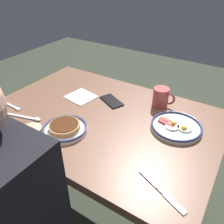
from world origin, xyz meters
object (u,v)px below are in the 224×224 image
at_px(fork_near, 9,104).
at_px(butter_knife, 161,190).
at_px(plate_near_main, 176,126).
at_px(cell_phone, 112,101).
at_px(paper_napkin, 81,97).
at_px(coffee_mug, 161,97).
at_px(plate_center_pancakes, 65,128).
at_px(tea_spoon, 29,118).

relative_size(fork_near, butter_knife, 0.99).
xyz_separation_m(plate_near_main, fork_near, (0.84, 0.28, -0.01)).
relative_size(cell_phone, paper_napkin, 0.96).
bearing_deg(cell_phone, plate_near_main, -160.81).
height_order(plate_near_main, coffee_mug, coffee_mug).
bearing_deg(plate_center_pancakes, paper_napkin, -64.49).
xyz_separation_m(plate_near_main, coffee_mug, (0.14, -0.15, 0.04)).
bearing_deg(paper_napkin, coffee_mug, -159.67).
distance_m(paper_napkin, fork_near, 0.39).
xyz_separation_m(cell_phone, butter_knife, (-0.46, 0.40, -0.00)).
distance_m(plate_center_pancakes, fork_near, 0.41).
bearing_deg(fork_near, coffee_mug, -148.14).
height_order(cell_phone, fork_near, cell_phone).
bearing_deg(butter_knife, cell_phone, -41.55).
bearing_deg(tea_spoon, coffee_mug, -137.59).
bearing_deg(plate_near_main, plate_center_pancakes, 34.32).
xyz_separation_m(paper_napkin, tea_spoon, (0.08, 0.31, 0.00)).
relative_size(plate_near_main, plate_center_pancakes, 1.16).
height_order(plate_near_main, cell_phone, plate_near_main).
relative_size(plate_center_pancakes, tea_spoon, 1.10).
relative_size(coffee_mug, cell_phone, 0.81).
distance_m(cell_phone, fork_near, 0.56).
bearing_deg(paper_napkin, butter_knife, 150.79).
xyz_separation_m(plate_center_pancakes, coffee_mug, (-0.28, -0.44, 0.04)).
relative_size(cell_phone, tea_spoon, 0.77).
relative_size(plate_near_main, fork_near, 1.17).
relative_size(cell_phone, butter_knife, 0.71).
height_order(plate_center_pancakes, cell_phone, plate_center_pancakes).
distance_m(paper_napkin, tea_spoon, 0.32).
xyz_separation_m(coffee_mug, butter_knife, (-0.21, 0.51, -0.05)).
distance_m(plate_near_main, paper_napkin, 0.56).
distance_m(plate_center_pancakes, butter_knife, 0.50).
xyz_separation_m(paper_napkin, fork_near, (0.28, 0.28, 0.00)).
xyz_separation_m(fork_near, butter_knife, (-0.91, 0.08, -0.00)).
bearing_deg(fork_near, plate_near_main, -161.24).
relative_size(plate_near_main, cell_phone, 1.64).
bearing_deg(plate_center_pancakes, fork_near, -0.77).
height_order(fork_near, tea_spoon, tea_spoon).
relative_size(plate_center_pancakes, coffee_mug, 1.74).
bearing_deg(plate_near_main, cell_phone, -6.65).
relative_size(coffee_mug, fork_near, 0.58).
relative_size(plate_near_main, tea_spoon, 1.27).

